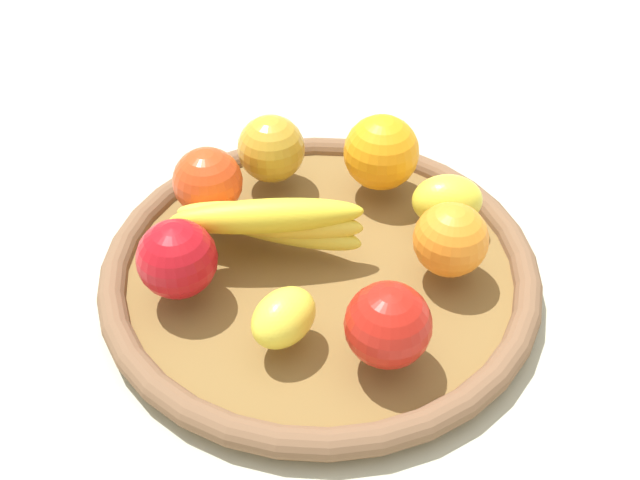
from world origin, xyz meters
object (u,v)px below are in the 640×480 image
Objects in this scene: apple_2 at (177,259)px; apple_0 at (271,149)px; apple_1 at (388,325)px; apple_3 at (208,182)px; orange_1 at (451,240)px; banana_bunch at (270,220)px; lemon_0 at (284,317)px; orange_0 at (381,152)px; lemon_1 at (447,200)px.

apple_2 and apple_0 have the same top height.
apple_3 is at bearing 5.50° from apple_1.
apple_2 is at bearing 60.53° from orange_1.
orange_1 is (-0.21, -0.14, -0.00)m from apple_3.
apple_3 is 0.98× the size of apple_2.
apple_1 is 1.00× the size of apple_0.
apple_3 is at bearing 97.29° from apple_0.
apple_0 is at bearing -12.48° from apple_1.
orange_1 reaches higher than banana_bunch.
apple_3 is 0.25m from orange_1.
apple_3 is (0.19, -0.03, 0.01)m from lemon_0.
apple_3 is 0.18m from orange_0.
lemon_1 is (0.03, -0.22, 0.00)m from lemon_0.
apple_2 reaches higher than lemon_0.
apple_0 is (0.26, -0.06, 0.00)m from apple_1.
apple_3 is at bearing 13.93° from banana_bunch.
apple_2 is 0.20m from apple_1.
lemon_0 is 0.22m from lemon_1.
orange_1 is at bearing -67.60° from apple_1.
orange_0 is 0.24m from apple_1.
apple_2 is 0.25m from orange_1.
lemon_1 is 1.01× the size of orange_1.
orange_0 reaches higher than banana_bunch.
apple_0 is (0.16, 0.10, 0.01)m from lemon_1.
banana_bunch is 2.38× the size of apple_0.
apple_1 is (-0.25, -0.02, 0.00)m from apple_3.
orange_0 is 1.14× the size of orange_1.
orange_1 is at bearing -136.43° from banana_bunch.
apple_3 is 1.00× the size of lemon_1.
apple_0 is at bearing 14.34° from orange_1.
apple_2 is at bearing 90.97° from banana_bunch.
apple_1 is at bearing 112.40° from orange_1.
lemon_0 is at bearing 98.57° from lemon_1.
orange_0 reaches higher than apple_2.
apple_1 reaches higher than apple_3.
orange_0 is 0.25m from apple_2.
orange_1 is at bearing 167.17° from orange_0.
banana_bunch is at bearing -166.07° from apple_3.
orange_0 is (0.12, -0.20, 0.02)m from lemon_0.
apple_3 is 0.24m from lemon_1.
apple_1 is at bearing 141.96° from orange_0.
lemon_0 is 0.17m from orange_1.
lemon_1 is 0.07m from orange_1.
apple_3 is 0.25m from apple_1.
apple_3 is at bearing 33.82° from orange_1.
apple_0 is (0.09, -0.06, 0.00)m from banana_bunch.
orange_1 is (-0.12, -0.22, -0.00)m from apple_2.
lemon_1 is 0.19m from apple_1.
banana_bunch is at bearing 95.86° from orange_0.
lemon_1 reaches higher than lemon_0.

